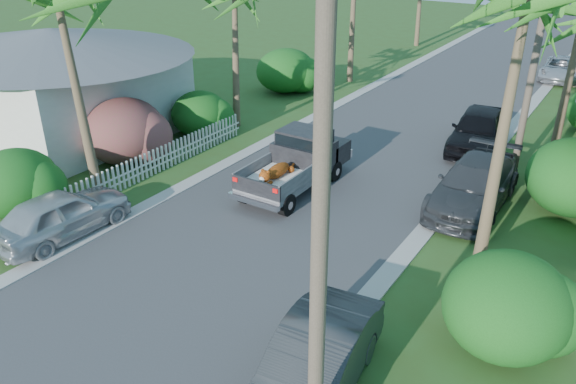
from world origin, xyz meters
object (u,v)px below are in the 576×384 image
Objects in this scene: pickup_truck at (300,160)px; parked_car_ln at (61,214)px; parked_car_rm at (474,185)px; utility_pole_a at (320,246)px; utility_pole_b at (536,55)px; house_left at (58,86)px; parked_car_rn at (313,366)px; parked_car_rd at (561,69)px; parked_car_rf at (478,130)px.

parked_car_ln is (-4.19, -7.06, -0.27)m from pickup_truck.
utility_pole_a is at bearing -87.86° from parked_car_rm.
utility_pole_b reaches higher than parked_car_ln.
house_left is at bearing -35.27° from parked_car_ln.
parked_car_rn reaches higher than parked_car_rd.
utility_pole_b is at bearing 17.88° from house_left.
parked_car_ln is 0.48× the size of utility_pole_a.
parked_car_rd is at bearing 75.86° from pickup_truck.
parked_car_rn is (5.56, -8.47, -0.25)m from pickup_truck.
parked_car_rf is at bearing -118.87° from parked_car_ln.
parked_car_rn is at bearing 120.92° from utility_pole_a.
parked_car_rn is 0.86× the size of parked_car_rm.
house_left reaches higher than parked_car_rf.
pickup_truck is 12.28m from house_left.
parked_car_rd is (-0.42, 19.64, -0.13)m from parked_car_rm.
utility_pole_b is at bearing 78.87° from parked_car_rn.
pickup_truck is at bearing -141.39° from utility_pole_b.
parked_car_rf is (-1.40, 5.37, 0.07)m from parked_car_rm.
parked_car_rn is at bearing -93.57° from utility_pole_b.
utility_pole_a is 1.00× the size of utility_pole_b.
parked_car_rm is 12.26m from utility_pole_a.
parked_car_ln is (-9.75, 1.41, -0.02)m from parked_car_rn.
parked_car_rd is 30.01m from parked_car_ln.
house_left is at bearing 154.18° from utility_pole_a.
parked_car_rm is 0.60× the size of utility_pole_b.
parked_car_rm is at bearing 8.31° from house_left.
utility_pole_b reaches higher than parked_car_rm.
parked_car_rd is at bearing 79.64° from parked_car_rf.
parked_car_rf is at bearing 86.67° from parked_car_rn.
utility_pole_a reaches higher than parked_car_rn.
parked_car_rf is 0.56× the size of utility_pole_a.
parked_car_rd is at bearing 82.77° from parked_car_rn.
utility_pole_a is 15.00m from utility_pole_b.
utility_pole_b is (2.00, -2.00, 3.75)m from parked_car_rf.
parked_car_rf reaches higher than parked_car_ln.
parked_car_rd is at bearing 93.59° from utility_pole_b.
utility_pole_a is at bearing -90.00° from utility_pole_b.
utility_pole_a is (2.00, -17.00, 3.75)m from parked_car_rf.
parked_car_rf is 1.07× the size of parked_car_rd.
utility_pole_b is (10.60, 12.17, 3.86)m from parked_car_ln.
parked_car_ln is at bearing 165.06° from utility_pole_a.
parked_car_rf is 4.70m from utility_pole_b.
parked_car_rm is 5.13m from utility_pole_b.
pickup_truck reaches higher than parked_car_rn.
parked_car_rf is 18.47m from house_left.
parked_car_rf reaches higher than parked_car_rm.
house_left reaches higher than parked_car_ln.
house_left is (-17.58, -22.27, 1.47)m from parked_car_rd.
parked_car_rf is (4.41, 7.11, -0.16)m from pickup_truck.
pickup_truck is 6.07m from parked_car_rm.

